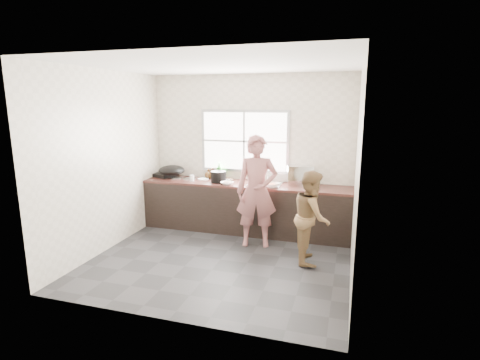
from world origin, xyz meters
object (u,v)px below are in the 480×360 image
(bottle_brown_tall, at_px, (212,173))
(wok, at_px, (172,170))
(person_side, at_px, (312,217))
(pot_lid_right, at_px, (189,179))
(bowl_mince, at_px, (227,183))
(bowl_crabs, at_px, (271,186))
(cutting_board, at_px, (223,180))
(dish_rack, at_px, (300,175))
(bowl_held, at_px, (277,184))
(black_pot, at_px, (219,177))
(woman, at_px, (257,195))
(bottle_brown_short, at_px, (208,174))
(burner, at_px, (164,174))
(glass_jar, at_px, (192,178))
(plate_food, at_px, (203,179))
(bottle_green, at_px, (219,171))
(pot_lid_left, at_px, (176,178))

(bottle_brown_tall, bearing_deg, wok, -162.90)
(person_side, height_order, pot_lid_right, person_side)
(bowl_mince, bearing_deg, bowl_crabs, 1.51)
(cutting_board, relative_size, bowl_crabs, 1.99)
(dish_rack, distance_m, pot_lid_right, 1.98)
(bowl_held, height_order, black_pot, black_pot)
(woman, height_order, bowl_held, woman)
(bottle_brown_short, bearing_deg, bowl_held, -10.10)
(burner, bearing_deg, pot_lid_right, -13.19)
(glass_jar, bearing_deg, woman, -19.91)
(cutting_board, xyz_separation_m, pot_lid_right, (-0.64, -0.00, -0.01))
(dish_rack, relative_size, pot_lid_right, 1.83)
(bottle_brown_short, relative_size, wok, 0.34)
(glass_jar, distance_m, pot_lid_right, 0.20)
(plate_food, relative_size, bottle_brown_tall, 1.11)
(bottle_brown_tall, distance_m, bottle_brown_short, 0.07)
(cutting_board, height_order, bottle_brown_short, bottle_brown_short)
(black_pot, relative_size, bottle_brown_tall, 1.48)
(bottle_brown_tall, height_order, glass_jar, bottle_brown_tall)
(bottle_green, xyz_separation_m, bottle_brown_tall, (-0.15, 0.05, -0.07))
(bottle_green, relative_size, pot_lid_right, 1.34)
(woman, height_order, person_side, woman)
(wok, xyz_separation_m, pot_lid_left, (0.06, 0.04, -0.14))
(bowl_mince, xyz_separation_m, plate_food, (-0.56, 0.31, -0.02))
(wok, height_order, pot_lid_left, wok)
(glass_jar, bearing_deg, bottle_green, 34.72)
(cutting_board, bearing_deg, person_side, -30.96)
(burner, bearing_deg, glass_jar, -22.43)
(black_pot, xyz_separation_m, wok, (-0.93, 0.06, 0.05))
(plate_food, relative_size, wok, 0.42)
(bowl_crabs, relative_size, plate_food, 0.94)
(dish_rack, bearing_deg, black_pot, 174.47)
(bowl_crabs, height_order, dish_rack, dish_rack)
(bowl_crabs, xyz_separation_m, bowl_held, (0.05, 0.17, -0.00))
(bowl_crabs, distance_m, glass_jar, 1.45)
(cutting_board, xyz_separation_m, bowl_crabs, (0.92, -0.24, 0.01))
(cutting_board, bearing_deg, bottle_green, 131.69)
(bowl_held, bearing_deg, woman, -109.62)
(cutting_board, distance_m, wok, 0.98)
(dish_rack, height_order, pot_lid_right, dish_rack)
(dish_rack, bearing_deg, pot_lid_left, 167.98)
(glass_jar, height_order, wok, wok)
(bottle_brown_short, bearing_deg, plate_food, -114.92)
(bottle_brown_short, height_order, wok, wok)
(bottle_green, height_order, wok, bottle_green)
(person_side, relative_size, pot_lid_right, 5.60)
(bowl_crabs, bearing_deg, bottle_brown_tall, 160.58)
(bowl_held, distance_m, wok, 1.95)
(bowl_crabs, relative_size, bottle_brown_tall, 1.04)
(cutting_board, relative_size, bottle_brown_tall, 2.06)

